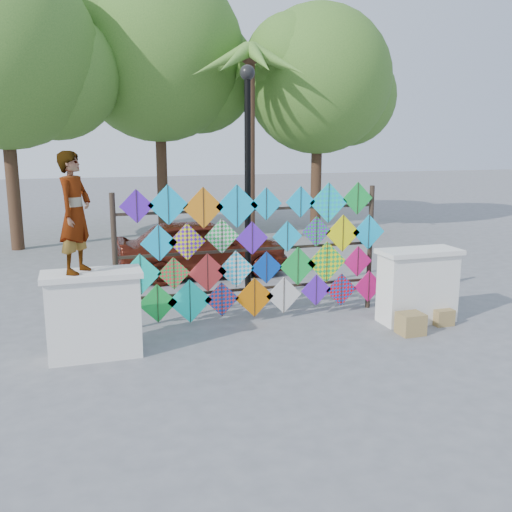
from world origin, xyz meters
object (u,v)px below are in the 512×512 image
at_px(lamppost, 248,162).
at_px(sedan, 202,247).
at_px(kite_rack, 257,252).
at_px(vendor_woman, 75,213).

bearing_deg(lamppost, sedan, 100.57).
relative_size(kite_rack, sedan, 1.23).
distance_m(kite_rack, lamppost, 1.97).
height_order(vendor_woman, lamppost, lamppost).
distance_m(vendor_woman, sedan, 5.44).
height_order(kite_rack, lamppost, lamppost).
bearing_deg(lamppost, kite_rack, -100.19).
bearing_deg(vendor_woman, kite_rack, -42.32).
relative_size(vendor_woman, sedan, 0.43).
relative_size(kite_rack, vendor_woman, 2.87).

